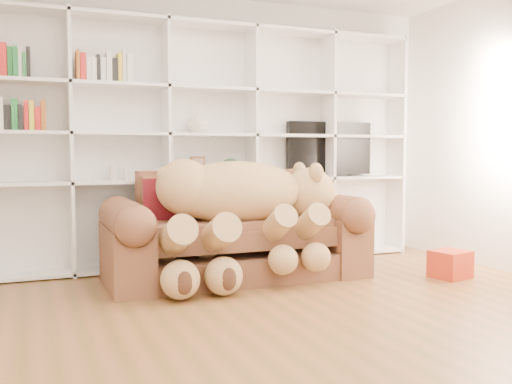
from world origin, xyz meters
name	(u,v)px	position (x,y,z in m)	size (l,w,h in m)	color
floor	(320,331)	(0.00, 0.00, 0.00)	(5.00, 5.00, 0.00)	brown
wall_back	(204,130)	(0.00, 2.50, 1.35)	(5.00, 0.02, 2.70)	white
bookshelf	(185,134)	(-0.24, 2.36, 1.31)	(4.43, 0.35, 2.40)	white
sofa	(235,237)	(0.03, 1.66, 0.36)	(2.28, 0.98, 0.96)	brown
teddy_bear	(242,204)	(0.02, 1.47, 0.68)	(1.83, 0.97, 1.06)	tan
throw_pillow	(166,202)	(-0.56, 1.82, 0.69)	(0.40, 0.13, 0.40)	maroon
gift_box	(450,264)	(1.82, 0.92, 0.12)	(0.31, 0.28, 0.24)	red
tv	(329,150)	(1.37, 2.35, 1.16)	(1.00, 0.18, 0.59)	black
picture_frame	(198,167)	(-0.13, 2.30, 0.98)	(0.17, 0.03, 0.21)	brown
green_vase	(230,168)	(0.21, 2.30, 0.97)	(0.20, 0.20, 0.20)	#2C5530
figurine_tall	(113,172)	(-0.94, 2.30, 0.94)	(0.07, 0.07, 0.15)	beige
figurine_short	(127,174)	(-0.82, 2.30, 0.92)	(0.06, 0.06, 0.11)	beige
snow_globe	(157,173)	(-0.53, 2.30, 0.93)	(0.11, 0.11, 0.11)	silver
shelf_vase	(198,122)	(-0.13, 2.30, 1.42)	(0.21, 0.21, 0.22)	beige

